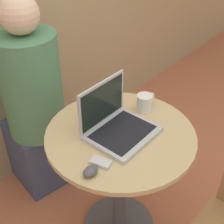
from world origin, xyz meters
TOP-DOWN VIEW (x-y plane):
  - round_table at (0.00, 0.00)m, footprint 0.71×0.71m
  - laptop at (-0.01, 0.02)m, footprint 0.31×0.26m
  - cell_phone at (-0.21, -0.06)m, footprint 0.07×0.10m
  - computer_mouse at (-0.28, -0.07)m, footprint 0.07×0.05m
  - coffee_cup at (0.23, 0.03)m, footprint 0.13×0.08m
  - person_seated at (-0.03, 0.67)m, footprint 0.40×0.55m

SIDE VIEW (x-z plane):
  - round_table at x=0.00m, z-range 0.16..0.90m
  - person_seated at x=-0.03m, z-range -0.10..1.17m
  - cell_phone at x=-0.21m, z-range 0.73..0.75m
  - computer_mouse at x=-0.28m, z-range 0.73..0.77m
  - coffee_cup at x=0.23m, z-range 0.73..0.82m
  - laptop at x=-0.01m, z-range 0.66..0.90m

